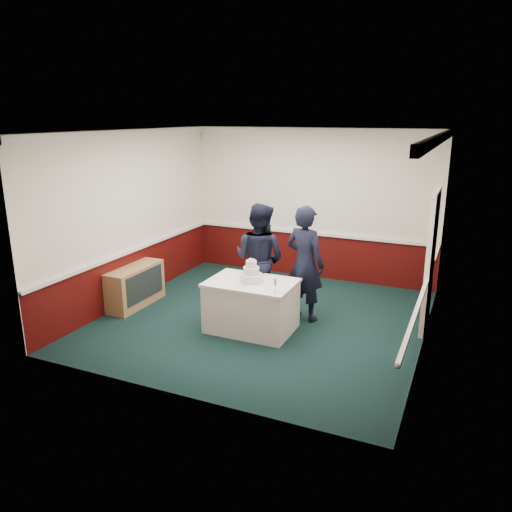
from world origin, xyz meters
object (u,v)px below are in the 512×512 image
at_px(wedding_cake, 251,275).
at_px(person_man, 259,259).
at_px(cake_table, 251,305).
at_px(champagne_flute, 275,283).
at_px(cake_knife, 244,285).
at_px(sideboard, 136,286).
at_px(person_woman, 305,263).

bearing_deg(wedding_cake, person_man, 103.83).
distance_m(cake_table, champagne_flute, 0.78).
bearing_deg(cake_table, cake_knife, -98.53).
distance_m(sideboard, person_man, 2.26).
bearing_deg(person_man, sideboard, 23.22).
bearing_deg(champagne_flute, cake_table, 150.75).
relative_size(sideboard, cake_knife, 5.45).
xyz_separation_m(champagne_flute, person_woman, (0.10, 1.05, 0.01)).
height_order(sideboard, cake_knife, cake_knife).
bearing_deg(wedding_cake, cake_table, -90.00).
bearing_deg(sideboard, wedding_cake, -3.32).
distance_m(sideboard, wedding_cake, 2.35).
relative_size(cake_knife, person_man, 0.12).
xyz_separation_m(cake_table, person_man, (-0.17, 0.71, 0.53)).
distance_m(cake_table, person_man, 0.90).
height_order(wedding_cake, champagne_flute, wedding_cake).
height_order(cake_table, person_woman, person_woman).
xyz_separation_m(cake_table, person_woman, (0.60, 0.77, 0.54)).
height_order(cake_knife, person_woman, person_woman).
bearing_deg(wedding_cake, sideboard, 176.68).
distance_m(cake_table, person_woman, 1.11).
distance_m(champagne_flute, person_man, 1.20).
height_order(cake_table, wedding_cake, wedding_cake).
relative_size(sideboard, cake_table, 0.91).
bearing_deg(person_woman, sideboard, 28.78).
relative_size(cake_knife, person_woman, 0.12).
bearing_deg(wedding_cake, person_woman, 52.17).
xyz_separation_m(cake_knife, person_woman, (0.63, 0.97, 0.15)).
xyz_separation_m(sideboard, cake_knife, (2.25, -0.33, 0.44)).
bearing_deg(person_woman, cake_table, 68.51).
bearing_deg(champagne_flute, cake_knife, 171.42).
bearing_deg(person_man, wedding_cake, 111.71).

